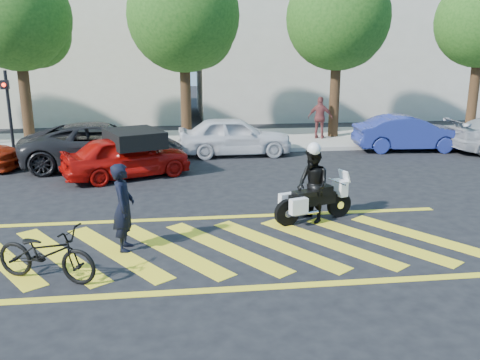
{
  "coord_description": "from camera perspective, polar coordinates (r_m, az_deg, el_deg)",
  "views": [
    {
      "loc": [
        -0.39,
        -9.77,
        4.02
      ],
      "look_at": [
        1.0,
        1.43,
        1.05
      ],
      "focal_mm": 38.0,
      "sensor_mm": 36.0,
      "label": 1
    }
  ],
  "objects": [
    {
      "name": "officer_bike",
      "position": [
        10.45,
        -12.95,
        -3.01
      ],
      "size": [
        0.45,
        0.67,
        1.8
      ],
      "primitive_type": "imported",
      "rotation": [
        0.0,
        0.0,
        1.54
      ],
      "color": "black",
      "rests_on": "ground"
    },
    {
      "name": "parked_mid_left",
      "position": [
        18.16,
        -15.11,
        3.88
      ],
      "size": [
        5.73,
        3.2,
        1.51
      ],
      "primitive_type": "imported",
      "rotation": [
        0.0,
        0.0,
        1.7
      ],
      "color": "black",
      "rests_on": "ground"
    },
    {
      "name": "parked_right",
      "position": [
        21.3,
        18.41,
        5.02
      ],
      "size": [
        4.35,
        1.81,
        1.4
      ],
      "primitive_type": "imported",
      "rotation": [
        0.0,
        0.0,
        1.49
      ],
      "color": "navy",
      "rests_on": "ground"
    },
    {
      "name": "tree_right",
      "position": [
        22.96,
        11.22,
        17.03
      ],
      "size": [
        4.4,
        4.4,
        7.41
      ],
      "color": "black",
      "rests_on": "ground"
    },
    {
      "name": "tree_center",
      "position": [
        21.87,
        -6.0,
        17.48
      ],
      "size": [
        4.6,
        4.6,
        7.56
      ],
      "color": "black",
      "rests_on": "ground"
    },
    {
      "name": "parked_mid_right",
      "position": [
        19.37,
        -0.62,
        4.97
      ],
      "size": [
        4.32,
        1.76,
        1.47
      ],
      "primitive_type": "imported",
      "rotation": [
        0.0,
        0.0,
        1.58
      ],
      "color": "silver",
      "rests_on": "ground"
    },
    {
      "name": "bicycle",
      "position": [
        9.63,
        -20.95,
        -7.68
      ],
      "size": [
        2.04,
        1.34,
        1.02
      ],
      "primitive_type": "imported",
      "rotation": [
        0.0,
        0.0,
        1.19
      ],
      "color": "black",
      "rests_on": "ground"
    },
    {
      "name": "crosswalk",
      "position": [
        10.57,
        -4.7,
        -7.64
      ],
      "size": [
        12.33,
        4.0,
        0.01
      ],
      "color": "yellow",
      "rests_on": "ground"
    },
    {
      "name": "building_left",
      "position": [
        31.71,
        -21.8,
        15.5
      ],
      "size": [
        16.0,
        8.0,
        10.0
      ],
      "primitive_type": "cube",
      "color": "beige",
      "rests_on": "ground"
    },
    {
      "name": "police_motorcycle",
      "position": [
        12.08,
        8.18,
        -2.35
      ],
      "size": [
        2.02,
        1.02,
        0.92
      ],
      "rotation": [
        0.0,
        0.0,
        0.33
      ],
      "color": "black",
      "rests_on": "ground"
    },
    {
      "name": "officer_moto",
      "position": [
        11.99,
        8.16,
        -0.61
      ],
      "size": [
        0.9,
        1.02,
        1.75
      ],
      "primitive_type": "imported",
      "rotation": [
        0.0,
        0.0,
        -1.24
      ],
      "color": "black",
      "rests_on": "ground"
    },
    {
      "name": "ground",
      "position": [
        10.57,
        -4.49,
        -7.65
      ],
      "size": [
        90.0,
        90.0,
        0.0
      ],
      "primitive_type": "plane",
      "color": "black",
      "rests_on": "ground"
    },
    {
      "name": "tree_left",
      "position": [
        22.66,
        -23.35,
        16.05
      ],
      "size": [
        4.2,
        4.2,
        7.26
      ],
      "color": "black",
      "rests_on": "ground"
    },
    {
      "name": "building_right",
      "position": [
        32.2,
        10.34,
        17.14
      ],
      "size": [
        16.0,
        8.0,
        11.0
      ],
      "primitive_type": "cube",
      "color": "beige",
      "rests_on": "ground"
    },
    {
      "name": "red_convertible",
      "position": [
        16.37,
        -12.59,
        2.6
      ],
      "size": [
        4.29,
        3.01,
        1.36
      ],
      "primitive_type": "imported",
      "rotation": [
        0.0,
        0.0,
        1.97
      ],
      "color": "#AE0C08",
      "rests_on": "ground"
    },
    {
      "name": "signal_pole",
      "position": [
        20.55,
        -24.57,
        7.55
      ],
      "size": [
        0.28,
        0.43,
        3.2
      ],
      "color": "black",
      "rests_on": "ground"
    },
    {
      "name": "sidewalk",
      "position": [
        22.13,
        -5.98,
        4.38
      ],
      "size": [
        60.0,
        5.0,
        0.15
      ],
      "primitive_type": "cube",
      "color": "#9E998E",
      "rests_on": "ground"
    },
    {
      "name": "pedestrian_right",
      "position": [
        22.38,
        9.0,
        6.93
      ],
      "size": [
        1.14,
        0.81,
        1.8
      ],
      "primitive_type": "imported",
      "rotation": [
        0.0,
        0.0,
        2.74
      ],
      "color": "brown",
      "rests_on": "sidewalk"
    }
  ]
}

